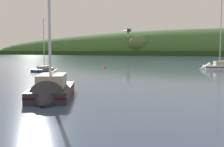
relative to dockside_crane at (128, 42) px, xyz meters
name	(u,v)px	position (x,y,z in m)	size (l,w,h in m)	color
far_shoreline_hill	(209,55)	(57.48, 27.65, -9.37)	(529.54, 112.22, 40.83)	#27431B
dockside_crane	(128,42)	(0.00, 0.00, 0.00)	(9.59, 9.77, 20.24)	#4C4C51
sailboat_midwater_white	(44,70)	(47.21, -162.74, -9.43)	(3.85, 6.96, 10.98)	navy
sailboat_far_left	(50,94)	(67.17, -187.40, -9.08)	(6.86, 9.16, 15.09)	#232328
sailboat_outer_reach	(220,68)	(77.11, -143.66, -9.33)	(9.79, 6.00, 15.66)	white
mooring_buoy_foreground	(104,68)	(53.30, -149.38, -9.54)	(0.65, 0.65, 0.73)	red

